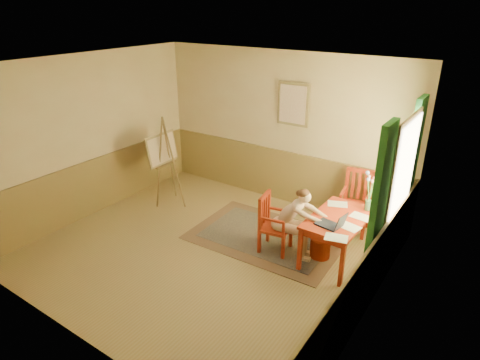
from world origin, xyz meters
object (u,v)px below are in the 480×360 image
Objects in this scene: chair_back at (356,201)px; laptop at (332,224)px; chair_left at (273,223)px; easel at (164,153)px; table at (338,222)px; figure at (293,219)px.

laptop is at bearing -84.68° from chair_back.
easel reaches higher than chair_left.
table is 3.46m from easel.
figure is (0.31, 0.05, 0.15)m from chair_left.
table is at bearing -84.57° from chair_back.
easel is (-3.44, 0.03, 0.36)m from table.
figure is at bearing -157.28° from table.
chair_back is at bearing 68.58° from figure.
figure is at bearing 8.59° from chair_left.
table is at bearing 94.96° from laptop.
chair_back is 3.52m from easel.
easel is (-3.34, -0.99, 0.47)m from chair_back.
easel is at bearing 179.42° from table.
easel reaches higher than laptop.
laptop is (0.03, -0.32, 0.14)m from table.
chair_back is (-0.10, 1.02, -0.11)m from table.
chair_left is 0.89× the size of chair_back.
laptop reaches higher than table.
chair_left is 2.19× the size of laptop.
laptop reaches higher than chair_left.
figure is at bearing 173.55° from laptop.
chair_back is 0.62× the size of easel.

